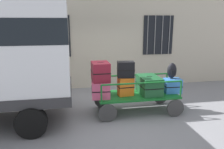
# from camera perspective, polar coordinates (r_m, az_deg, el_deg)

# --- Properties ---
(ground_plane) EXTENTS (40.00, 40.00, 0.00)m
(ground_plane) POSITION_cam_1_polar(r_m,az_deg,el_deg) (6.52, 0.94, -9.37)
(ground_plane) COLOR gray
(building_wall) EXTENTS (12.00, 0.38, 5.00)m
(building_wall) POSITION_cam_1_polar(r_m,az_deg,el_deg) (8.65, -2.58, 13.18)
(building_wall) COLOR #BCB29E
(building_wall) RESTS_ON ground
(luggage_cart) EXTENTS (2.33, 1.09, 0.53)m
(luggage_cart) POSITION_cam_1_polar(r_m,az_deg,el_deg) (6.40, 6.40, -5.93)
(luggage_cart) COLOR #146023
(luggage_cart) RESTS_ON ground
(cart_railing) EXTENTS (2.20, 0.96, 0.47)m
(cart_railing) POSITION_cam_1_polar(r_m,az_deg,el_deg) (6.26, 6.52, -1.67)
(cart_railing) COLOR #146023
(cart_railing) RESTS_ON luggage_cart
(suitcase_left_bottom) EXTENTS (0.53, 0.68, 0.45)m
(suitcase_left_bottom) POSITION_cam_1_polar(r_m,az_deg,el_deg) (6.08, -2.93, -3.59)
(suitcase_left_bottom) COLOR #CC4C72
(suitcase_left_bottom) RESTS_ON luggage_cart
(suitcase_left_middle) EXTENTS (0.47, 0.63, 0.50)m
(suitcase_left_middle) POSITION_cam_1_polar(r_m,az_deg,el_deg) (5.95, -2.97, 0.78)
(suitcase_left_middle) COLOR maroon
(suitcase_left_middle) RESTS_ON suitcase_left_bottom
(suitcase_midleft_bottom) EXTENTS (0.45, 0.31, 0.51)m
(suitcase_midleft_bottom) POSITION_cam_1_polar(r_m,az_deg,el_deg) (6.17, 3.49, -3.05)
(suitcase_midleft_bottom) COLOR orange
(suitcase_midleft_bottom) RESTS_ON luggage_cart
(suitcase_midleft_middle) EXTENTS (0.49, 0.33, 0.44)m
(suitcase_midleft_middle) POSITION_cam_1_polar(r_m,az_deg,el_deg) (6.08, 3.51, 1.31)
(suitcase_midleft_middle) COLOR black
(suitcase_midleft_middle) RESTS_ON suitcase_midleft_bottom
(suitcase_center_bottom) EXTENTS (0.56, 0.87, 0.50)m
(suitcase_center_bottom) POSITION_cam_1_polar(r_m,az_deg,el_deg) (6.42, 9.40, -2.64)
(suitcase_center_bottom) COLOR #194C28
(suitcase_center_bottom) RESTS_ON luggage_cart
(suitcase_midright_bottom) EXTENTS (0.50, 0.38, 0.41)m
(suitcase_midright_bottom) POSITION_cam_1_polar(r_m,az_deg,el_deg) (6.65, 15.17, -2.76)
(suitcase_midright_bottom) COLOR #3372C6
(suitcase_midright_bottom) RESTS_ON luggage_cart
(backpack) EXTENTS (0.27, 0.22, 0.44)m
(backpack) POSITION_cam_1_polar(r_m,az_deg,el_deg) (6.60, 15.05, 0.94)
(backpack) COLOR black
(backpack) RESTS_ON suitcase_midright_bottom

